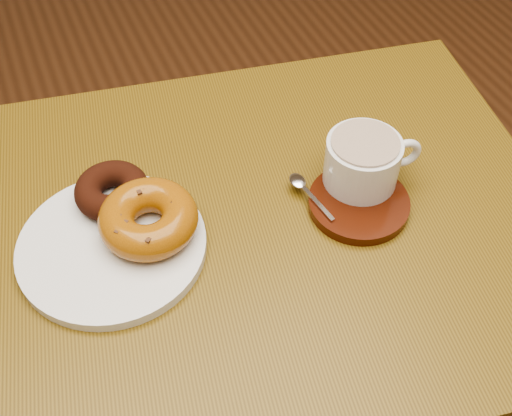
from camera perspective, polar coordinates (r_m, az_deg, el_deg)
name	(u,v)px	position (r m, az deg, el deg)	size (l,w,h in m)	color
cafe_table	(243,277)	(0.94, -1.13, -6.19)	(0.94, 0.76, 0.79)	brown
donut_plate	(112,246)	(0.82, -12.66, -3.32)	(0.24, 0.24, 0.01)	silver
donut_cinnamon	(112,191)	(0.85, -12.68, 1.53)	(0.10, 0.10, 0.04)	black
donut_caramel	(148,218)	(0.80, -9.56, -0.93)	(0.17, 0.17, 0.05)	#985710
saucer	(359,203)	(0.86, 9.11, 0.41)	(0.13, 0.13, 0.01)	#381307
coffee_cup	(364,161)	(0.86, 9.55, 4.17)	(0.13, 0.10, 0.07)	silver
teaspoon	(301,185)	(0.86, 4.04, 2.07)	(0.03, 0.10, 0.01)	silver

